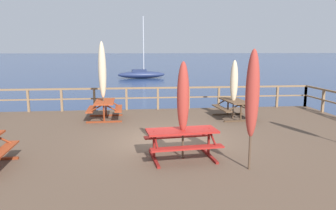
{
  "coord_description": "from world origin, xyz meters",
  "views": [
    {
      "loc": [
        -1.15,
        -9.79,
        3.64
      ],
      "look_at": [
        0.0,
        0.82,
        1.77
      ],
      "focal_mm": 34.08,
      "sensor_mm": 36.0,
      "label": 1
    }
  ],
  "objects_px": {
    "picnic_table_back_left": "(182,137)",
    "patio_umbrella_short_front": "(183,97)",
    "patio_umbrella_tall_front": "(252,94)",
    "patio_umbrella_tall_back_left": "(102,70)",
    "picnic_table_front_right": "(105,106)",
    "patio_umbrella_tall_mid_right": "(234,82)",
    "sailboat_distant": "(141,74)",
    "picnic_table_mid_centre": "(234,105)"
  },
  "relations": [
    {
      "from": "picnic_table_back_left",
      "to": "patio_umbrella_tall_back_left",
      "type": "xyz_separation_m",
      "value": [
        -2.5,
        5.04,
        1.47
      ]
    },
    {
      "from": "picnic_table_back_left",
      "to": "patio_umbrella_short_front",
      "type": "height_order",
      "value": "patio_umbrella_short_front"
    },
    {
      "from": "picnic_table_mid_centre",
      "to": "picnic_table_back_left",
      "type": "height_order",
      "value": "same"
    },
    {
      "from": "picnic_table_mid_centre",
      "to": "picnic_table_front_right",
      "type": "height_order",
      "value": "same"
    },
    {
      "from": "picnic_table_mid_centre",
      "to": "patio_umbrella_tall_back_left",
      "type": "xyz_separation_m",
      "value": [
        -5.45,
        0.32,
        1.48
      ]
    },
    {
      "from": "picnic_table_back_left",
      "to": "patio_umbrella_tall_back_left",
      "type": "height_order",
      "value": "patio_umbrella_tall_back_left"
    },
    {
      "from": "patio_umbrella_tall_front",
      "to": "sailboat_distant",
      "type": "relative_size",
      "value": 0.37
    },
    {
      "from": "patio_umbrella_tall_back_left",
      "to": "patio_umbrella_tall_front",
      "type": "bearing_deg",
      "value": -56.58
    },
    {
      "from": "picnic_table_mid_centre",
      "to": "picnic_table_back_left",
      "type": "xyz_separation_m",
      "value": [
        -2.95,
        -4.72,
        0.0
      ]
    },
    {
      "from": "patio_umbrella_tall_front",
      "to": "patio_umbrella_tall_mid_right",
      "type": "distance_m",
      "value": 5.9
    },
    {
      "from": "picnic_table_back_left",
      "to": "patio_umbrella_tall_mid_right",
      "type": "distance_m",
      "value": 5.62
    },
    {
      "from": "picnic_table_mid_centre",
      "to": "patio_umbrella_tall_back_left",
      "type": "height_order",
      "value": "patio_umbrella_tall_back_left"
    },
    {
      "from": "picnic_table_front_right",
      "to": "patio_umbrella_tall_mid_right",
      "type": "relative_size",
      "value": 0.68
    },
    {
      "from": "picnic_table_back_left",
      "to": "sailboat_distant",
      "type": "xyz_separation_m",
      "value": [
        -0.23,
        32.82,
        -0.82
      ]
    },
    {
      "from": "picnic_table_mid_centre",
      "to": "patio_umbrella_tall_back_left",
      "type": "bearing_deg",
      "value": 176.61
    },
    {
      "from": "patio_umbrella_tall_mid_right",
      "to": "picnic_table_back_left",
      "type": "bearing_deg",
      "value": -121.66
    },
    {
      "from": "patio_umbrella_tall_front",
      "to": "sailboat_distant",
      "type": "xyz_separation_m",
      "value": [
        -1.73,
        33.84,
        -2.09
      ]
    },
    {
      "from": "picnic_table_mid_centre",
      "to": "patio_umbrella_short_front",
      "type": "bearing_deg",
      "value": -121.69
    },
    {
      "from": "patio_umbrella_tall_mid_right",
      "to": "sailboat_distant",
      "type": "relative_size",
      "value": 0.32
    },
    {
      "from": "sailboat_distant",
      "to": "patio_umbrella_tall_mid_right",
      "type": "bearing_deg",
      "value": -83.64
    },
    {
      "from": "patio_umbrella_tall_mid_right",
      "to": "sailboat_distant",
      "type": "height_order",
      "value": "sailboat_distant"
    },
    {
      "from": "picnic_table_front_right",
      "to": "patio_umbrella_tall_back_left",
      "type": "bearing_deg",
      "value": -153.06
    },
    {
      "from": "patio_umbrella_tall_back_left",
      "to": "patio_umbrella_short_front",
      "type": "xyz_separation_m",
      "value": [
        2.52,
        -5.07,
        -0.39
      ]
    },
    {
      "from": "picnic_table_mid_centre",
      "to": "picnic_table_back_left",
      "type": "bearing_deg",
      "value": -122.01
    },
    {
      "from": "picnic_table_mid_centre",
      "to": "picnic_table_front_right",
      "type": "bearing_deg",
      "value": 176.32
    },
    {
      "from": "picnic_table_back_left",
      "to": "patio_umbrella_short_front",
      "type": "relative_size",
      "value": 0.78
    },
    {
      "from": "patio_umbrella_tall_mid_right",
      "to": "picnic_table_front_right",
      "type": "bearing_deg",
      "value": 176.18
    },
    {
      "from": "picnic_table_back_left",
      "to": "patio_umbrella_tall_front",
      "type": "height_order",
      "value": "patio_umbrella_tall_front"
    },
    {
      "from": "picnic_table_back_left",
      "to": "patio_umbrella_tall_mid_right",
      "type": "height_order",
      "value": "patio_umbrella_tall_mid_right"
    },
    {
      "from": "sailboat_distant",
      "to": "picnic_table_back_left",
      "type": "bearing_deg",
      "value": -89.6
    },
    {
      "from": "picnic_table_front_right",
      "to": "sailboat_distant",
      "type": "xyz_separation_m",
      "value": [
        2.22,
        27.76,
        -0.81
      ]
    },
    {
      "from": "patio_umbrella_tall_front",
      "to": "patio_umbrella_tall_back_left",
      "type": "xyz_separation_m",
      "value": [
        -4.0,
        6.06,
        0.19
      ]
    },
    {
      "from": "picnic_table_mid_centre",
      "to": "sailboat_distant",
      "type": "relative_size",
      "value": 0.24
    },
    {
      "from": "patio_umbrella_tall_back_left",
      "to": "sailboat_distant",
      "type": "relative_size",
      "value": 0.41
    },
    {
      "from": "picnic_table_mid_centre",
      "to": "patio_umbrella_short_front",
      "type": "distance_m",
      "value": 5.68
    },
    {
      "from": "patio_umbrella_tall_mid_right",
      "to": "sailboat_distant",
      "type": "bearing_deg",
      "value": 96.36
    },
    {
      "from": "patio_umbrella_short_front",
      "to": "picnic_table_mid_centre",
      "type": "bearing_deg",
      "value": 58.31
    },
    {
      "from": "picnic_table_mid_centre",
      "to": "patio_umbrella_tall_mid_right",
      "type": "height_order",
      "value": "patio_umbrella_tall_mid_right"
    },
    {
      "from": "picnic_table_front_right",
      "to": "picnic_table_back_left",
      "type": "xyz_separation_m",
      "value": [
        2.45,
        -5.07,
        0.01
      ]
    },
    {
      "from": "picnic_table_front_right",
      "to": "patio_umbrella_tall_front",
      "type": "xyz_separation_m",
      "value": [
        3.95,
        -6.08,
        1.29
      ]
    },
    {
      "from": "picnic_table_front_right",
      "to": "patio_umbrella_tall_front",
      "type": "distance_m",
      "value": 7.37
    },
    {
      "from": "picnic_table_back_left",
      "to": "patio_umbrella_tall_front",
      "type": "bearing_deg",
      "value": -34.23
    }
  ]
}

